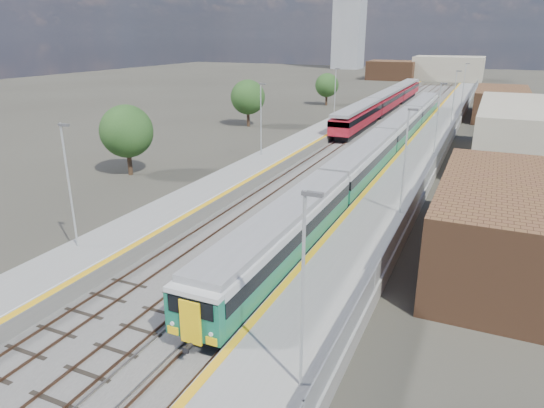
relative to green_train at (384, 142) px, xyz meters
The scene contains 11 objects.
ground 9.68m from the green_train, 99.14° to the left, with size 320.00×320.00×0.00m, color #47443A.
ballast_bed 12.58m from the green_train, 107.59° to the left, with size 10.50×155.00×0.06m, color #565451.
tracks 14.01m from the green_train, 103.14° to the left, with size 8.96×160.00×0.17m.
platform_right 12.51m from the green_train, 72.26° to the left, with size 4.70×155.00×8.52m.
platform_left 15.92m from the green_train, 131.75° to the left, with size 4.30×155.00×8.52m.
buildings 100.24m from the green_train, 101.33° to the left, with size 72.00×185.50×40.00m.
green_train is the anchor object (origin of this frame).
red_train 35.56m from the green_train, 101.35° to the left, with size 2.86×58.05×3.61m.
tree_a 26.96m from the green_train, 143.93° to the right, with size 5.10×5.10×6.91m.
tree_b 26.74m from the green_train, 150.69° to the left, with size 5.12×5.12×6.94m.
tree_c 44.72m from the green_train, 116.18° to the left, with size 4.55×4.55×6.17m.
Camera 1 is at (11.63, -11.73, 13.15)m, focal length 32.00 mm.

